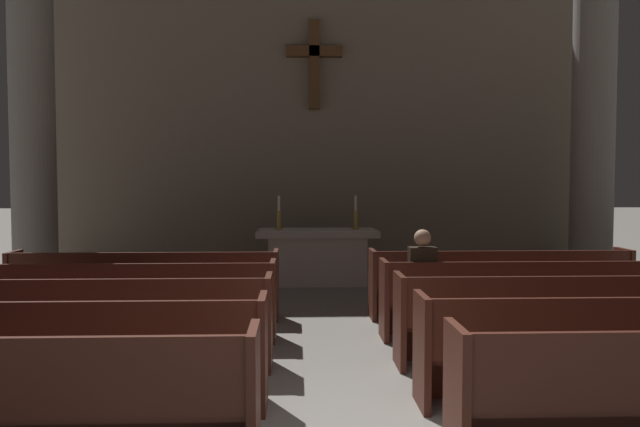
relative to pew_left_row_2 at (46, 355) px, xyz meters
name	(u,v)px	position (x,y,z in m)	size (l,w,h in m)	color
pew_left_row_2	(46,355)	(0.00, 0.00, 0.00)	(3.58, 0.50, 0.95)	#4C2319
pew_left_row_3	(91,323)	(0.00, 1.12, 0.00)	(3.58, 0.50, 0.95)	#4C2319
pew_left_row_4	(123,302)	(0.00, 2.24, 0.00)	(3.58, 0.50, 0.95)	#4C2319
pew_left_row_5	(146,286)	(0.00, 3.37, 0.00)	(3.58, 0.50, 0.95)	#4C2319
pew_right_row_2	(630,349)	(4.85, 0.00, 0.00)	(3.58, 0.50, 0.95)	#4C2319
pew_right_row_3	(571,319)	(4.85, 1.12, 0.00)	(3.58, 0.50, 0.95)	#4C2319
pew_right_row_4	(530,299)	(4.85, 2.24, 0.00)	(3.58, 0.50, 0.95)	#4C2319
pew_right_row_5	(499,283)	(4.85, 3.37, 0.00)	(3.58, 0.50, 0.95)	#4C2319
column_left_second	(32,99)	(-2.57, 6.06, 2.84)	(1.13, 1.13, 6.81)	gray
column_right_second	(594,102)	(7.41, 6.06, 2.84)	(1.13, 1.13, 6.81)	gray
altar	(317,255)	(2.42, 6.26, 0.06)	(2.20, 0.90, 1.01)	#BCB7AD
candlestick_left	(279,219)	(1.72, 6.26, 0.73)	(0.16, 0.16, 0.61)	#B79338
candlestick_right	(356,219)	(3.12, 6.26, 0.73)	(0.16, 0.16, 0.61)	#B79338
apse_with_cross	(314,85)	(2.42, 8.44, 3.47)	(11.19, 0.47, 7.89)	gray
lone_worshipper	(421,281)	(3.53, 2.28, 0.22)	(0.32, 0.43, 1.32)	#26262B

